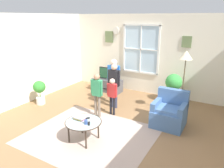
% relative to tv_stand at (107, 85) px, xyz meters
% --- Properties ---
extents(ground_plane, '(6.58, 6.78, 0.02)m').
position_rel_tv_stand_xyz_m(ground_plane, '(1.38, -2.53, -0.23)').
color(ground_plane, olive).
extents(back_wall, '(5.98, 0.17, 2.68)m').
position_rel_tv_stand_xyz_m(back_wall, '(1.37, 0.61, 1.13)').
color(back_wall, silver).
rests_on(back_wall, ground_plane).
extents(side_wall_left, '(0.12, 6.18, 2.68)m').
position_rel_tv_stand_xyz_m(side_wall_left, '(-1.67, -2.53, 1.12)').
color(side_wall_left, silver).
rests_on(side_wall_left, ground_plane).
extents(area_rug, '(2.75, 2.34, 0.01)m').
position_rel_tv_stand_xyz_m(area_rug, '(1.24, -2.80, -0.22)').
color(area_rug, tan).
rests_on(area_rug, ground_plane).
extents(tv_stand, '(1.08, 0.45, 0.44)m').
position_rel_tv_stand_xyz_m(tv_stand, '(0.00, 0.00, 0.00)').
color(tv_stand, '#4C4C51').
rests_on(tv_stand, ground_plane).
extents(television, '(0.62, 0.08, 0.43)m').
position_rel_tv_stand_xyz_m(television, '(0.00, -0.00, 0.45)').
color(television, '#4C4C4C').
rests_on(television, tv_stand).
extents(armchair, '(0.76, 0.74, 0.87)m').
position_rel_tv_stand_xyz_m(armchair, '(2.65, -1.41, 0.11)').
color(armchair, '#476B9E').
rests_on(armchair, ground_plane).
extents(coffee_table, '(0.79, 0.79, 0.46)m').
position_rel_tv_stand_xyz_m(coffee_table, '(1.25, -3.02, 0.21)').
color(coffee_table, '#99B2B7').
rests_on(coffee_table, ground_plane).
extents(book_stack, '(0.26, 0.20, 0.07)m').
position_rel_tv_stand_xyz_m(book_stack, '(1.11, -2.97, 0.27)').
color(book_stack, '#A76789').
rests_on(book_stack, coffee_table).
extents(cup, '(0.07, 0.07, 0.09)m').
position_rel_tv_stand_xyz_m(cup, '(1.36, -3.08, 0.28)').
color(cup, '#334C8C').
rests_on(cup, coffee_table).
extents(remote_near_books, '(0.11, 0.14, 0.02)m').
position_rel_tv_stand_xyz_m(remote_near_books, '(1.23, -2.88, 0.25)').
color(remote_near_books, black).
rests_on(remote_near_books, coffee_table).
extents(remote_near_cup, '(0.11, 0.14, 0.02)m').
position_rel_tv_stand_xyz_m(remote_near_cup, '(1.42, -3.04, 0.25)').
color(remote_near_cup, black).
rests_on(remote_near_cup, coffee_table).
extents(person_black_shirt, '(0.40, 0.18, 1.33)m').
position_rel_tv_stand_xyz_m(person_black_shirt, '(0.95, -1.16, 0.61)').
color(person_black_shirt, '#333851').
rests_on(person_black_shirt, ground_plane).
extents(person_red_shirt, '(0.31, 0.14, 1.03)m').
position_rel_tv_stand_xyz_m(person_red_shirt, '(1.14, -1.60, 0.43)').
color(person_red_shirt, black).
rests_on(person_red_shirt, ground_plane).
extents(person_green_shirt, '(0.36, 0.16, 1.20)m').
position_rel_tv_stand_xyz_m(person_green_shirt, '(0.85, -1.90, 0.53)').
color(person_green_shirt, '#726656').
rests_on(person_green_shirt, ground_plane).
extents(person_blue_shirt, '(0.42, 0.19, 1.40)m').
position_rel_tv_stand_xyz_m(person_blue_shirt, '(0.80, -0.91, 0.66)').
color(person_blue_shirt, '#726656').
rests_on(person_blue_shirt, ground_plane).
extents(potted_plant_by_window, '(0.51, 0.51, 0.92)m').
position_rel_tv_stand_xyz_m(potted_plant_by_window, '(2.33, 0.12, 0.39)').
color(potted_plant_by_window, '#4C565B').
rests_on(potted_plant_by_window, ground_plane).
extents(potted_plant_corner, '(0.37, 0.37, 0.74)m').
position_rel_tv_stand_xyz_m(potted_plant_corner, '(-1.16, -2.06, 0.23)').
color(potted_plant_corner, silver).
rests_on(potted_plant_corner, ground_plane).
extents(floor_lamp, '(0.32, 0.32, 1.78)m').
position_rel_tv_stand_xyz_m(floor_lamp, '(2.78, -0.73, 1.27)').
color(floor_lamp, black).
rests_on(floor_lamp, ground_plane).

